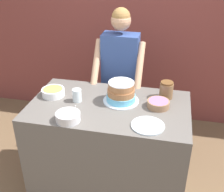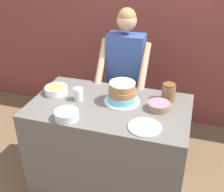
# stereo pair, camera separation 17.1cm
# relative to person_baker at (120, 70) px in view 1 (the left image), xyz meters

# --- Properties ---
(wall_back) EXTENTS (10.00, 0.05, 2.60)m
(wall_back) POSITION_rel_person_baker_xyz_m (0.03, 0.82, 0.29)
(wall_back) COLOR brown
(wall_back) RESTS_ON ground_plane
(counter) EXTENTS (1.40, 0.83, 0.96)m
(counter) POSITION_rel_person_baker_xyz_m (0.03, -0.65, -0.53)
(counter) COLOR #5B5651
(counter) RESTS_ON ground_plane
(person_baker) EXTENTS (0.51, 0.46, 1.66)m
(person_baker) POSITION_rel_person_baker_xyz_m (0.00, 0.00, 0.00)
(person_baker) COLOR #2D2D38
(person_baker) RESTS_ON ground_plane
(cake) EXTENTS (0.32, 0.32, 0.19)m
(cake) POSITION_rel_person_baker_xyz_m (0.12, -0.56, 0.03)
(cake) COLOR silver
(cake) RESTS_ON counter
(frosting_bowl_purple) EXTENTS (0.19, 0.19, 0.06)m
(frosting_bowl_purple) POSITION_rel_person_baker_xyz_m (0.45, -0.59, -0.02)
(frosting_bowl_purple) COLOR #936B4C
(frosting_bowl_purple) RESTS_ON counter
(frosting_bowl_yellow) EXTENTS (0.21, 0.21, 0.07)m
(frosting_bowl_yellow) POSITION_rel_person_baker_xyz_m (-0.52, -0.59, -0.02)
(frosting_bowl_yellow) COLOR white
(frosting_bowl_yellow) RESTS_ON counter
(frosting_bowl_white) EXTENTS (0.20, 0.20, 0.16)m
(frosting_bowl_white) POSITION_rel_person_baker_xyz_m (-0.23, -0.96, -0.01)
(frosting_bowl_white) COLOR silver
(frosting_bowl_white) RESTS_ON counter
(drinking_glass) EXTENTS (0.08, 0.08, 0.12)m
(drinking_glass) POSITION_rel_person_baker_xyz_m (-0.26, -0.64, 0.00)
(drinking_glass) COLOR silver
(drinking_glass) RESTS_ON counter
(ceramic_plate) EXTENTS (0.26, 0.26, 0.01)m
(ceramic_plate) POSITION_rel_person_baker_xyz_m (0.39, -0.91, -0.05)
(ceramic_plate) COLOR silver
(ceramic_plate) RESTS_ON counter
(stoneware_jar) EXTENTS (0.12, 0.12, 0.16)m
(stoneware_jar) POSITION_rel_person_baker_xyz_m (0.51, -0.41, 0.02)
(stoneware_jar) COLOR brown
(stoneware_jar) RESTS_ON counter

